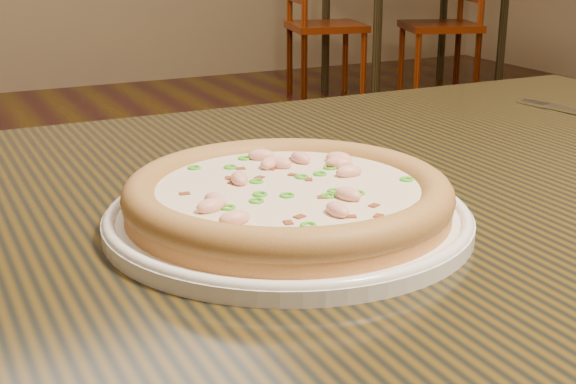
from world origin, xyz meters
name	(u,v)px	position (x,y,z in m)	size (l,w,h in m)	color
hero_table	(376,286)	(-0.33, -0.17, 0.65)	(1.20, 0.80, 0.75)	black
plate	(288,217)	(-0.45, -0.22, 0.76)	(0.30, 0.30, 0.02)	white
pizza	(288,195)	(-0.45, -0.22, 0.78)	(0.27, 0.27, 0.03)	#CB8C44
chair_c	(317,25)	(1.57, 3.47, 0.44)	(0.50, 0.50, 0.95)	#551704
chair_d	(449,25)	(2.29, 3.16, 0.44)	(0.53, 0.53, 0.95)	#551704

